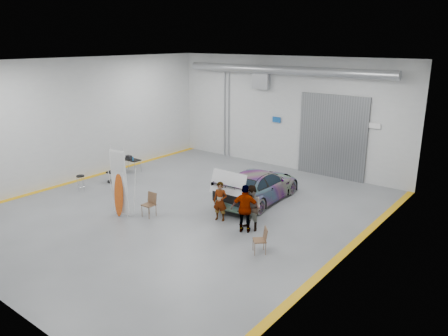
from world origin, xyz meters
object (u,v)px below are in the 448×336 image
Objects in this scene: sedan_car at (259,185)px; shop_stool at (81,183)px; work_table at (130,159)px; folding_chair_near at (149,209)px; office_chair at (114,173)px; person_a at (220,201)px; person_c at (245,209)px; surfboard_display at (118,188)px; folding_chair_far at (260,245)px; person_b at (252,208)px.

sedan_car reaches higher than shop_stool.
work_table is (-7.86, -0.52, -0.02)m from sedan_car.
folding_chair_near is 5.10m from office_chair.
person_a is at bearing 86.70° from sedan_car.
sedan_car is at bearing 29.28° from shop_stool.
work_table is at bearing 100.22° from shop_stool.
work_table is at bearing 0.21° from sedan_car.
surfboard_display is (-4.84, -1.85, 0.26)m from person_c.
folding_chair_far is (2.73, -1.34, -0.50)m from person_a.
sedan_car is 4.64× the size of office_chair.
person_a reaches higher than sedan_car.
surfboard_display reaches higher than person_c.
folding_chair_near is (-3.86, -1.18, -0.61)m from person_c.
office_chair is (0.71, -1.69, -0.22)m from work_table.
shop_stool is 0.72× the size of office_chair.
work_table is at bearing -42.42° from person_c.
surfboard_display reaches higher than folding_chair_near.
person_a is 0.86× the size of person_c.
folding_chair_far is at bearing -18.41° from work_table.
sedan_car is 8.29m from shop_stool.
surfboard_display is 4.61m from office_chair.
office_chair reaches higher than work_table.
folding_chair_far is 10.07m from office_chair.
person_c is 4.08m from folding_chair_near.
work_table is at bearing -151.74° from folding_chair_far.
shop_stool is at bearing 161.30° from surfboard_display.
person_c reaches higher than work_table.
person_a is at bearing -159.39° from folding_chair_far.
sedan_car is at bearing 5.10° from office_chair.
person_a is at bearing -38.77° from person_c.
person_b is at bearing 8.69° from shop_stool.
sedan_car is 4.86m from folding_chair_near.
shop_stool is at bearing -104.26° from office_chair.
shop_stool is at bearing -79.78° from work_table.
office_chair is at bearing 13.58° from sedan_car.
shop_stool is at bearing 25.67° from sedan_car.
shop_stool is (-7.23, -4.05, -0.33)m from sedan_car.
person_a is at bearing 29.07° from folding_chair_near.
sedan_car is 5.96m from surfboard_display.
sedan_car is 3.11m from person_b.
office_chair is at bearing -143.87° from folding_chair_far.
person_a is 8.18m from work_table.
person_a is 4.07m from surfboard_display.
surfboard_display is at bearing -164.33° from person_a.
surfboard_display is (-3.43, -4.85, 0.46)m from sedan_car.
person_c is at bearing 15.45° from folding_chair_near.
sedan_car is at bearing 47.85° from surfboard_display.
shop_stool is (-4.77, 0.13, 0.07)m from folding_chair_near.
person_c is 1.65× the size of work_table.
sedan_car is 2.67× the size of person_c.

